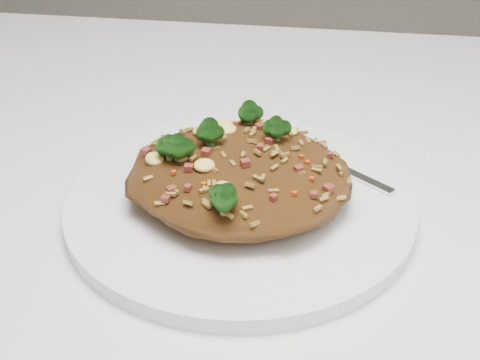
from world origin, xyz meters
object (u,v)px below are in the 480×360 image
dining_table (136,258)px  fork (323,159)px  fried_rice (239,167)px  plate (240,203)px

dining_table → fork: size_ratio=8.67×
fork → fried_rice: bearing=-98.2°
plate → fried_rice: size_ratio=1.58×
plate → fried_rice: bearing=167.4°
dining_table → plate: plate is taller
dining_table → plate: size_ratio=4.27×
fried_rice → fork: 0.09m
dining_table → fork: fork is taller
dining_table → plate: 0.15m
fork → dining_table: bearing=-132.7°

